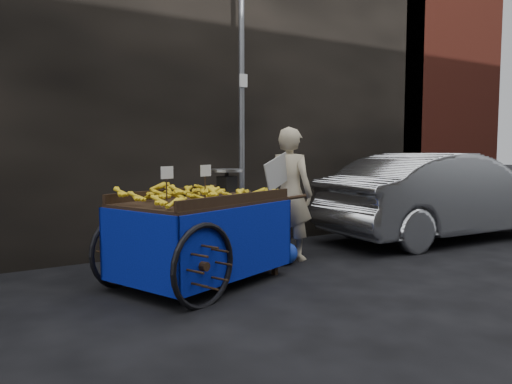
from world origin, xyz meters
TOP-DOWN VIEW (x-y plane):
  - ground at (0.00, 0.00)m, footprint 80.00×80.00m
  - building_wall at (0.39, 2.60)m, footprint 13.50×2.00m
  - street_pole at (0.30, 1.30)m, footprint 0.12×0.10m
  - banana_cart at (-1.04, -0.02)m, footprint 2.63×1.84m
  - vendor at (0.51, 0.43)m, footprint 0.88×0.75m
  - plastic_bag at (0.29, 0.19)m, footprint 0.31×0.25m
  - parked_car at (3.47, 0.30)m, footprint 4.29×1.74m

SIDE VIEW (x-z plane):
  - ground at x=0.00m, z-range 0.00..0.00m
  - plastic_bag at x=0.29m, z-range 0.00..0.28m
  - parked_car at x=3.47m, z-range 0.00..1.38m
  - banana_cart at x=-1.04m, z-range 0.15..1.46m
  - vendor at x=0.51m, z-range 0.00..1.73m
  - street_pole at x=0.30m, z-range 0.01..4.01m
  - building_wall at x=0.39m, z-range 0.00..5.00m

